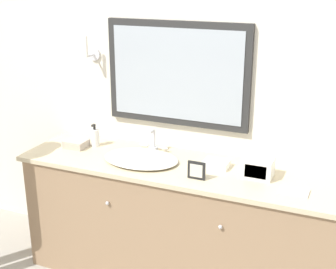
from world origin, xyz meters
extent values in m
cube|color=silver|center=(0.00, 0.65, 1.27)|extent=(8.00, 0.06, 2.55)
cube|color=#282828|center=(-0.13, 0.60, 1.38)|extent=(1.01, 0.04, 0.70)
cube|color=#9EA8B2|center=(-0.13, 0.58, 1.38)|extent=(0.92, 0.01, 0.61)
cylinder|color=silver|center=(-0.77, 0.61, 1.47)|extent=(0.09, 0.01, 0.09)
cylinder|color=silver|center=(-0.77, 0.56, 1.47)|extent=(0.02, 0.10, 0.02)
cylinder|color=white|center=(-0.77, 0.51, 1.54)|extent=(0.02, 0.02, 0.14)
cube|color=#937556|center=(0.00, 0.32, 0.41)|extent=(2.07, 0.55, 0.82)
cube|color=#C6B793|center=(0.00, 0.32, 0.83)|extent=(2.13, 0.59, 0.03)
sphere|color=silver|center=(-0.37, 0.04, 0.64)|extent=(0.02, 0.02, 0.02)
sphere|color=silver|center=(0.37, 0.04, 0.64)|extent=(0.02, 0.02, 0.02)
ellipsoid|color=silver|center=(-0.26, 0.29, 0.87)|extent=(0.51, 0.37, 0.03)
cylinder|color=silver|center=(-0.26, 0.50, 0.86)|extent=(0.06, 0.06, 0.03)
cylinder|color=silver|center=(-0.26, 0.50, 0.94)|extent=(0.02, 0.02, 0.12)
cylinder|color=silver|center=(-0.26, 0.46, 1.00)|extent=(0.02, 0.07, 0.02)
cylinder|color=white|center=(-0.33, 0.50, 0.88)|extent=(0.06, 0.02, 0.02)
cylinder|color=white|center=(-0.18, 0.50, 0.88)|extent=(0.05, 0.02, 0.02)
cylinder|color=white|center=(-0.69, 0.42, 0.91)|extent=(0.06, 0.06, 0.12)
cylinder|color=black|center=(-0.69, 0.42, 0.99)|extent=(0.02, 0.02, 0.04)
cube|color=black|center=(-0.69, 0.41, 1.01)|extent=(0.02, 0.03, 0.01)
cube|color=white|center=(0.50, 0.35, 0.91)|extent=(0.18, 0.14, 0.12)
cube|color=black|center=(0.50, 0.28, 0.91)|extent=(0.13, 0.01, 0.08)
cube|color=black|center=(0.17, 0.17, 0.90)|extent=(0.11, 0.01, 0.11)
cube|color=beige|center=(0.17, 0.16, 0.90)|extent=(0.08, 0.00, 0.08)
cube|color=#B7A899|center=(-0.80, 0.34, 0.87)|extent=(0.15, 0.13, 0.05)
cube|color=white|center=(0.23, 0.39, 0.87)|extent=(0.16, 0.12, 0.04)
cube|color=silver|center=(0.74, 0.22, 0.85)|extent=(0.16, 0.11, 0.01)
camera|label=1|loc=(1.02, -2.26, 2.03)|focal=50.00mm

